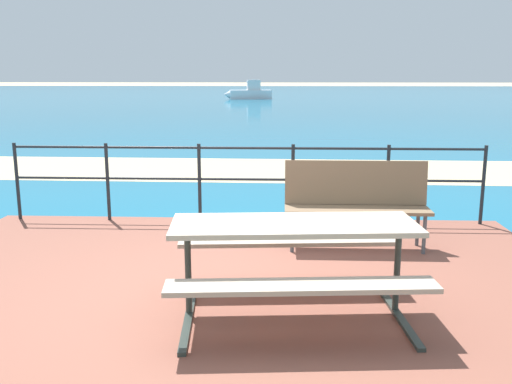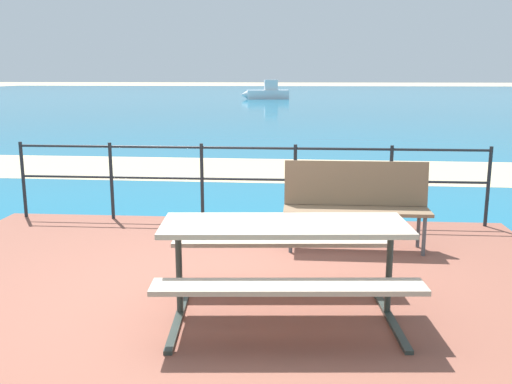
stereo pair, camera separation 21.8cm
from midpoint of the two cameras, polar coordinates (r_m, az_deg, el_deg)
name	(u,v)px [view 2 (the right image)]	position (r m, az deg, el deg)	size (l,w,h in m)	color
ground_plane	(222,300)	(4.97, -2.17, -10.82)	(240.00, 240.00, 0.00)	tan
patio_paving	(222,297)	(4.96, -2.18, -10.50)	(6.40, 5.20, 0.06)	brown
sea_water	(293,99)	(44.60, 3.93, 9.37)	(90.00, 90.00, 0.01)	#196B8E
beach_strip	(268,170)	(11.45, 1.77, 2.25)	(54.00, 2.89, 0.01)	tan
picnic_table	(284,246)	(4.36, 4.32, -5.41)	(1.97, 1.47, 0.74)	tan
park_bench	(356,198)	(6.16, 11.03, -0.62)	(1.54, 0.42, 0.93)	#7A6047
railing_fence	(248,173)	(7.12, 0.08, 1.90)	(5.94, 0.04, 0.99)	#1E2328
boat_mid	(267,93)	(43.65, 1.24, 9.96)	(3.72, 1.51, 1.43)	silver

